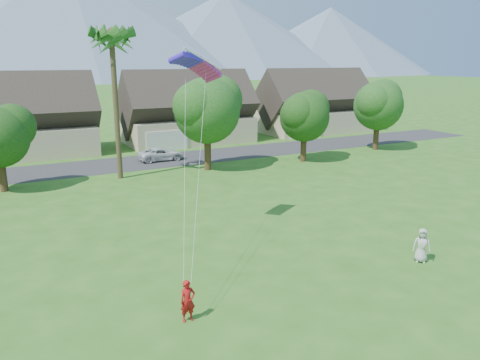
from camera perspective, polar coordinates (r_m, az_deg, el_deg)
ground at (r=18.31m, az=15.43°, el=-18.74°), size 500.00×500.00×0.00m
street at (r=47.28m, az=-13.55°, el=1.95°), size 90.00×7.00×0.01m
kite_flyer at (r=18.74m, az=-6.39°, el=-14.44°), size 0.62×0.41×1.69m
watcher at (r=25.28m, az=21.28°, el=-7.43°), size 1.02×0.99×1.76m
parked_car at (r=48.06m, az=-9.61°, el=3.12°), size 4.63×2.19×1.28m
mountain_ridge at (r=272.45m, az=-24.06°, el=17.24°), size 540.00×240.00×70.00m
houses_row at (r=55.49m, az=-15.58°, el=7.22°), size 72.75×8.19×8.86m
tree_row at (r=40.37m, az=-13.39°, el=6.93°), size 62.27×6.67×8.45m
fan_palm at (r=40.48m, az=-15.42°, el=16.65°), size 3.00×3.00×13.80m
parafoil_kite at (r=26.18m, az=-5.42°, el=13.98°), size 3.61×1.65×0.50m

